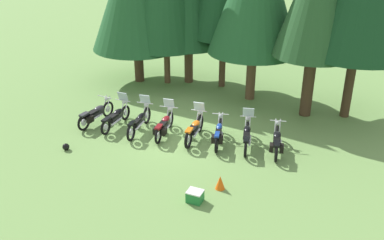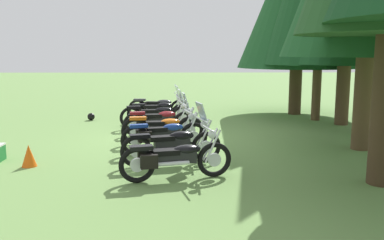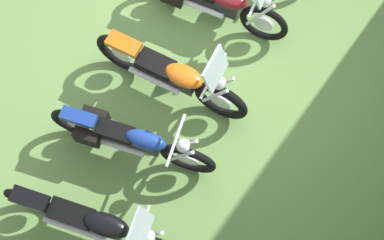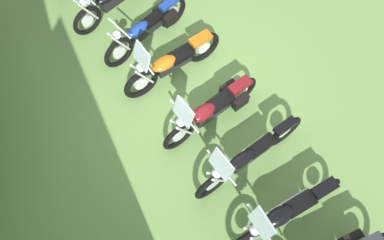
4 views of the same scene
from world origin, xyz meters
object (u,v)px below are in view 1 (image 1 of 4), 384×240
object	(u,v)px
motorcycle_1	(116,117)
motorcycle_6	(247,135)
motorcycle_0	(95,114)
motorcycle_5	(219,133)
dropped_helmet	(66,147)
picnic_cooler	(195,196)
motorcycle_7	(277,141)
traffic_cone	(220,182)
motorcycle_3	(164,125)
motorcycle_4	(195,129)
motorcycle_2	(140,121)

from	to	relation	value
motorcycle_1	motorcycle_6	bearing A→B (deg)	-84.94
motorcycle_0	motorcycle_5	bearing A→B (deg)	-80.47
motorcycle_6	dropped_helmet	distance (m)	6.92
motorcycle_5	picnic_cooler	world-z (taller)	motorcycle_5
motorcycle_5	motorcycle_7	world-z (taller)	motorcycle_5
motorcycle_7	traffic_cone	xyz separation A→B (m)	(-1.02, -3.17, -0.21)
motorcycle_3	picnic_cooler	world-z (taller)	motorcycle_3
motorcycle_0	traffic_cone	world-z (taller)	motorcycle_0
motorcycle_1	motorcycle_3	world-z (taller)	motorcycle_3
motorcycle_4	motorcycle_3	bearing A→B (deg)	92.24
picnic_cooler	motorcycle_0	bearing A→B (deg)	151.72
motorcycle_5	motorcycle_7	xyz separation A→B (m)	(2.22, 0.32, -0.01)
motorcycle_2	motorcycle_0	bearing A→B (deg)	86.13
motorcycle_6	dropped_helmet	world-z (taller)	motorcycle_6
motorcycle_1	motorcycle_7	bearing A→B (deg)	-85.70
motorcycle_1	motorcycle_4	size ratio (longest dim) A/B	0.99
motorcycle_0	motorcycle_2	xyz separation A→B (m)	(2.08, 0.16, 0.01)
traffic_cone	motorcycle_2	bearing A→B (deg)	151.17
motorcycle_3	dropped_helmet	distance (m)	3.90
picnic_cooler	traffic_cone	world-z (taller)	traffic_cone
motorcycle_2	picnic_cooler	bearing A→B (deg)	-138.60
motorcycle_3	picnic_cooler	bearing A→B (deg)	-149.61
motorcycle_0	motorcycle_6	distance (m)	6.54
traffic_cone	dropped_helmet	world-z (taller)	traffic_cone
motorcycle_2	motorcycle_3	xyz separation A→B (m)	(1.09, 0.11, 0.00)
motorcycle_1	dropped_helmet	size ratio (longest dim) A/B	8.30
motorcycle_0	motorcycle_5	size ratio (longest dim) A/B	1.07
motorcycle_3	dropped_helmet	size ratio (longest dim) A/B	8.20
motorcycle_3	motorcycle_7	world-z (taller)	motorcycle_3
motorcycle_4	motorcycle_7	size ratio (longest dim) A/B	1.02
motorcycle_5	traffic_cone	distance (m)	3.10
motorcycle_0	motorcycle_1	bearing A→B (deg)	-78.06
motorcycle_6	picnic_cooler	distance (m)	4.13
motorcycle_3	motorcycle_6	world-z (taller)	motorcycle_3
motorcycle_3	motorcycle_1	bearing A→B (deg)	84.02
motorcycle_6	traffic_cone	bearing A→B (deg)	166.81
motorcycle_2	motorcycle_6	bearing A→B (deg)	-90.11
picnic_cooler	motorcycle_6	bearing A→B (deg)	85.63
motorcycle_0	motorcycle_7	xyz separation A→B (m)	(7.65, 0.83, -0.02)
motorcycle_2	traffic_cone	bearing A→B (deg)	-127.03
motorcycle_2	traffic_cone	distance (m)	5.19
motorcycle_1	motorcycle_7	distance (m)	6.72
motorcycle_3	motorcycle_2	bearing A→B (deg)	86.20
picnic_cooler	motorcycle_2	bearing A→B (deg)	139.61
motorcycle_7	dropped_helmet	world-z (taller)	motorcycle_7
motorcycle_2	dropped_helmet	world-z (taller)	motorcycle_2
motorcycle_1	motorcycle_0	bearing A→B (deg)	96.07
motorcycle_2	motorcycle_3	bearing A→B (deg)	-92.52
motorcycle_7	picnic_cooler	bearing A→B (deg)	146.47
motorcycle_2	dropped_helmet	size ratio (longest dim) A/B	8.94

